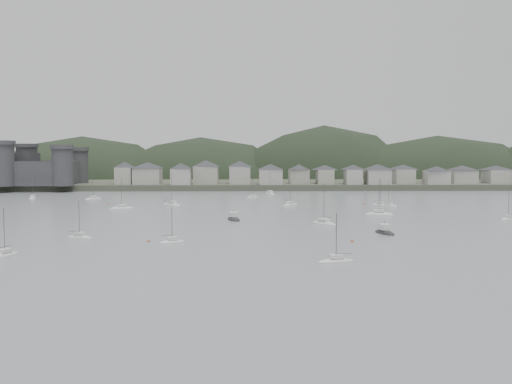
{
  "coord_description": "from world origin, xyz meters",
  "views": [
    {
      "loc": [
        -4.78,
        -121.55,
        19.22
      ],
      "look_at": [
        0.0,
        75.0,
        6.0
      ],
      "focal_mm": 41.18,
      "sensor_mm": 36.0,
      "label": 1
    }
  ],
  "objects": [
    {
      "name": "motor_launch_far",
      "position": [
        -7.11,
        45.23,
        0.29
      ],
      "size": [
        5.08,
        8.85,
        3.99
      ],
      "rotation": [
        0.0,
        0.0,
        3.4
      ],
      "color": "black",
      "rests_on": "ground"
    },
    {
      "name": "moored_fleet",
      "position": [
        -3.78,
        69.29,
        0.18
      ],
      "size": [
        259.88,
        176.66,
        13.4
      ],
      "color": "silver",
      "rests_on": "ground"
    },
    {
      "name": "motor_launch_near",
      "position": [
        29.22,
        16.28,
        0.29
      ],
      "size": [
        4.81,
        8.36,
        3.89
      ],
      "rotation": [
        0.0,
        0.0,
        0.26
      ],
      "color": "black",
      "rests_on": "ground"
    },
    {
      "name": "forested_ridge",
      "position": [
        4.83,
        269.4,
        -11.28
      ],
      "size": [
        851.55,
        103.94,
        102.57
      ],
      "color": "black",
      "rests_on": "ground"
    },
    {
      "name": "castle",
      "position": [
        -120.0,
        179.8,
        10.96
      ],
      "size": [
        66.0,
        43.0,
        20.0
      ],
      "color": "#323234",
      "rests_on": "far_shore_land"
    },
    {
      "name": "mooring_buoys",
      "position": [
        -26.12,
        56.45,
        0.15
      ],
      "size": [
        111.21,
        122.71,
        0.7
      ],
      "color": "#BD623F",
      "rests_on": "ground"
    },
    {
      "name": "waterfront_town",
      "position": [
        50.59,
        183.34,
        8.66
      ],
      "size": [
        451.48,
        28.46,
        12.92
      ],
      "color": "gray",
      "rests_on": "far_shore_land"
    },
    {
      "name": "far_shore_land",
      "position": [
        0.0,
        295.0,
        1.5
      ],
      "size": [
        900.0,
        250.0,
        3.0
      ],
      "primitive_type": "cube",
      "color": "#383D2D",
      "rests_on": "ground"
    },
    {
      "name": "ground",
      "position": [
        0.0,
        0.0,
        0.0
      ],
      "size": [
        900.0,
        900.0,
        0.0
      ],
      "primitive_type": "plane",
      "color": "slate",
      "rests_on": "ground"
    }
  ]
}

